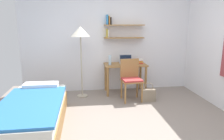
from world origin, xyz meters
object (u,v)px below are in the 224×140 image
(book_stack, at_px, (139,61))
(handbag, at_px, (148,95))
(bed, at_px, (33,114))
(standing_lamp, at_px, (80,35))
(desk, at_px, (125,70))
(desk_chair, at_px, (131,78))
(water_bottle, at_px, (110,60))
(laptop, at_px, (126,61))

(book_stack, distance_m, handbag, 0.96)
(handbag, bearing_deg, bed, -158.08)
(bed, height_order, book_stack, book_stack)
(standing_lamp, bearing_deg, handbag, -20.13)
(desk, height_order, handbag, desk)
(book_stack, relative_size, handbag, 0.52)
(bed, relative_size, desk_chair, 2.22)
(desk_chair, bearing_deg, bed, -150.29)
(water_bottle, relative_size, book_stack, 1.05)
(water_bottle, distance_m, book_stack, 0.75)
(laptop, bearing_deg, handbag, -64.67)
(bed, xyz_separation_m, handbag, (2.23, 0.90, -0.09))
(laptop, relative_size, handbag, 0.76)
(desk_chair, height_order, laptop, laptop)
(desk, relative_size, laptop, 3.09)
(laptop, distance_m, book_stack, 0.32)
(book_stack, bearing_deg, water_bottle, -170.95)
(desk, relative_size, book_stack, 4.51)
(standing_lamp, height_order, laptop, standing_lamp)
(book_stack, bearing_deg, bed, -143.49)
(desk_chair, distance_m, handbag, 0.54)
(desk_chair, relative_size, water_bottle, 3.87)
(book_stack, bearing_deg, desk_chair, -120.15)
(book_stack, bearing_deg, laptop, 174.77)
(bed, distance_m, desk_chair, 2.17)
(water_bottle, bearing_deg, bed, -134.03)
(handbag, bearing_deg, book_stack, 93.00)
(desk_chair, xyz_separation_m, water_bottle, (-0.41, 0.44, 0.33))
(laptop, height_order, water_bottle, water_bottle)
(bed, xyz_separation_m, desk, (1.84, 1.57, 0.35))
(bed, height_order, desk_chair, desk_chair)
(desk_chair, distance_m, standing_lamp, 1.47)
(desk, xyz_separation_m, book_stack, (0.36, 0.06, 0.19))
(bed, height_order, water_bottle, water_bottle)
(laptop, bearing_deg, standing_lamp, -168.26)
(desk, xyz_separation_m, handbag, (0.39, -0.67, -0.44))
(standing_lamp, relative_size, water_bottle, 6.89)
(desk_chair, distance_m, water_bottle, 0.69)
(bed, bearing_deg, standing_lamp, 61.11)
(book_stack, xyz_separation_m, handbag, (0.04, -0.73, -0.62))
(desk, bearing_deg, bed, -139.55)
(bed, relative_size, standing_lamp, 1.25)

